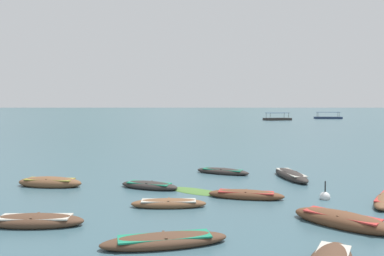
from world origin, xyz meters
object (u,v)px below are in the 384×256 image
Objects in this scene: ferry_2 at (277,119)px; rowboat_13 at (342,220)px; rowboat_5 at (291,175)px; mooring_buoy at (325,197)px; rowboat_11 at (169,204)px; rowboat_3 at (165,241)px; rowboat_8 at (223,171)px; ferry_1 at (328,118)px; rowboat_0 at (246,195)px; rowboat_1 at (50,183)px; rowboat_6 at (149,186)px; rowboat_4 at (35,221)px.

rowboat_13 is at bearing -104.08° from ferry_2.
rowboat_5 is 5.10m from mooring_buoy.
mooring_buoy is at bearing 7.99° from rowboat_11.
rowboat_5 reaches higher than rowboat_3.
ferry_1 is (49.25, 102.20, 0.30)m from rowboat_8.
mooring_buoy is at bearing -5.25° from rowboat_0.
rowboat_13 is at bearing -29.47° from rowboat_1.
rowboat_11 is at bearing -107.93° from ferry_2.
rowboat_0 is 0.89× the size of rowboat_3.
rowboat_1 is at bearing -119.28° from ferry_1.
rowboat_11 is 103.09m from ferry_2.
rowboat_5 is 9.56m from rowboat_11.
rowboat_1 is 1.05× the size of rowboat_8.
rowboat_11 is (6.60, -4.48, -0.06)m from rowboat_1.
mooring_buoy is (7.37, 1.03, -0.04)m from rowboat_11.
rowboat_11 is (0.04, 4.54, -0.01)m from rowboat_3.
ferry_1 reaches higher than rowboat_13.
rowboat_0 reaches higher than rowboat_6.
ferry_2 is 100.06m from mooring_buoy.
rowboat_1 is at bearing -161.26° from rowboat_8.
rowboat_4 is 7.15m from rowboat_6.
rowboat_11 is 3.27× the size of mooring_buoy.
rowboat_0 is 3.68× the size of mooring_buoy.
rowboat_0 is at bearing 122.93° from rowboat_13.
rowboat_6 is 8.90m from mooring_buoy.
rowboat_6 is (3.76, 6.08, -0.02)m from rowboat_4.
ferry_1 is 9.35× the size of mooring_buoy.
rowboat_13 reaches higher than rowboat_3.
mooring_buoy reaches higher than rowboat_6.
rowboat_4 is at bearing -110.02° from ferry_2.
rowboat_8 is (3.40, 12.40, -0.00)m from rowboat_3.
rowboat_0 is 1.09× the size of rowboat_6.
rowboat_6 is 6.09m from rowboat_8.
rowboat_3 is 1.26× the size of rowboat_11.
rowboat_5 is 1.23× the size of rowboat_13.
rowboat_0 is 100.70m from ferry_2.
mooring_buoy reaches higher than rowboat_8.
mooring_buoy is at bearing 15.49° from rowboat_4.
rowboat_3 is at bearing -124.62° from rowboat_5.
rowboat_5 reaches higher than rowboat_4.
rowboat_4 is 126.27m from ferry_1.
rowboat_13 reaches higher than rowboat_0.
rowboat_3 is 12.86m from rowboat_8.
rowboat_4 is at bearing -154.17° from rowboat_11.
rowboat_4 is 13.12m from rowboat_8.
ferry_2 is (28.06, 96.71, 0.28)m from rowboat_0.
ferry_2 is at bearing 73.82° from rowboat_0.
rowboat_1 is 0.40× the size of ferry_1.
ferry_1 reaches higher than rowboat_6.
rowboat_4 is 0.84× the size of rowboat_5.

